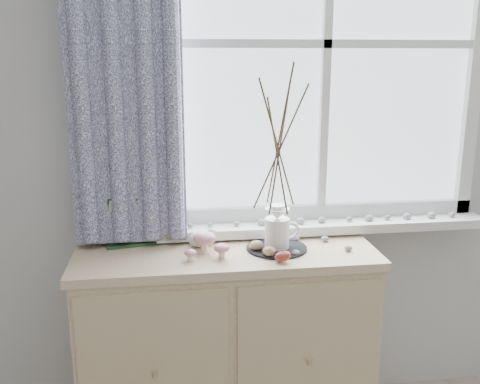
{
  "coord_description": "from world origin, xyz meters",
  "views": [
    {
      "loc": [
        -0.37,
        -0.24,
        1.6
      ],
      "look_at": [
        -0.1,
        1.7,
        1.1
      ],
      "focal_mm": 40.0,
      "sensor_mm": 36.0,
      "label": 1
    }
  ],
  "objects": [
    {
      "name": "crocheted_doily",
      "position": [
        0.05,
        1.74,
        0.85
      ],
      "size": [
        0.24,
        0.24,
        0.01
      ],
      "primitive_type": "cylinder",
      "color": "black",
      "rests_on": "sideboard"
    },
    {
      "name": "toadstool_cluster",
      "position": [
        -0.23,
        1.71,
        0.9
      ],
      "size": [
        0.18,
        0.15,
        0.08
      ],
      "color": "white",
      "rests_on": "sideboard"
    },
    {
      "name": "twig_pitcher",
      "position": [
        0.05,
        1.74,
        1.28
      ],
      "size": [
        0.28,
        0.28,
        0.74
      ],
      "rotation": [
        0.0,
        0.0,
        0.09
      ],
      "color": "white",
      "rests_on": "crocheted_doily"
    },
    {
      "name": "sideboard",
      "position": [
        -0.15,
        1.75,
        0.43
      ],
      "size": [
        1.2,
        0.45,
        0.85
      ],
      "color": "beige",
      "rests_on": "ground"
    },
    {
      "name": "botanical_book",
      "position": [
        -0.5,
        1.86,
        0.96
      ],
      "size": [
        0.32,
        0.19,
        0.21
      ],
      "primitive_type": null,
      "rotation": [
        0.0,
        0.0,
        0.2
      ],
      "color": "#1E3E21",
      "rests_on": "sideboard"
    },
    {
      "name": "wooden_eggs",
      "position": [
        0.01,
        1.66,
        0.88
      ],
      "size": [
        0.13,
        0.17,
        0.06
      ],
      "color": "tan",
      "rests_on": "sideboard"
    },
    {
      "name": "songbird_figurine",
      "position": [
        -0.25,
        1.81,
        0.89
      ],
      "size": [
        0.15,
        0.1,
        0.07
      ],
      "primitive_type": null,
      "rotation": [
        0.0,
        0.0,
        0.31
      ],
      "color": "beige",
      "rests_on": "sideboard"
    },
    {
      "name": "sideboard_pebbles",
      "position": [
        0.18,
        1.76,
        0.86
      ],
      "size": [
        0.33,
        0.23,
        0.02
      ],
      "color": "#99999C",
      "rests_on": "sideboard"
    }
  ]
}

